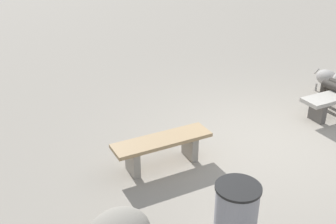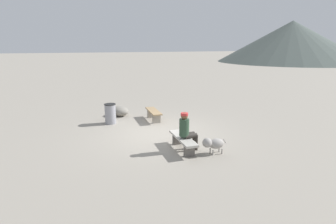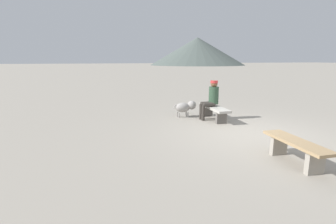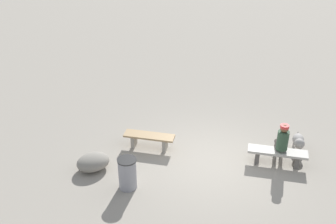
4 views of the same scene
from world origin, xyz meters
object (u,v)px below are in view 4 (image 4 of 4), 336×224
object	(u,v)px
dog	(299,141)
trash_bin	(127,173)
boulder	(93,162)
bench_left	(149,139)
seated_person	(282,140)
bench_right	(277,154)

from	to	relation	value
dog	trash_bin	xyz separation A→B (m)	(-4.54, -2.68, 0.09)
boulder	bench_left	bearing A→B (deg)	46.74
seated_person	dog	size ratio (longest dim) A/B	1.56
bench_left	trash_bin	world-z (taller)	trash_bin
seated_person	trash_bin	world-z (taller)	seated_person
bench_right	trash_bin	size ratio (longest dim) A/B	1.89
trash_bin	boulder	size ratio (longest dim) A/B	0.95
trash_bin	boulder	world-z (taller)	trash_bin
seated_person	boulder	bearing A→B (deg)	-167.78
seated_person	dog	xyz separation A→B (m)	(0.56, 0.70, -0.40)
bench_left	seated_person	size ratio (longest dim) A/B	1.18
bench_left	boulder	bearing A→B (deg)	-132.23
bench_left	bench_right	size ratio (longest dim) A/B	0.92
bench_left	dog	xyz separation A→B (m)	(4.44, 0.72, 0.03)
seated_person	boulder	size ratio (longest dim) A/B	1.39
seated_person	trash_bin	size ratio (longest dim) A/B	1.47
trash_bin	bench_left	bearing A→B (deg)	86.98
dog	trash_bin	world-z (taller)	trash_bin
bench_left	dog	distance (m)	4.50
bench_right	dog	distance (m)	1.01
seated_person	bench_left	bearing A→B (deg)	177.43
bench_left	trash_bin	bearing A→B (deg)	-91.98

